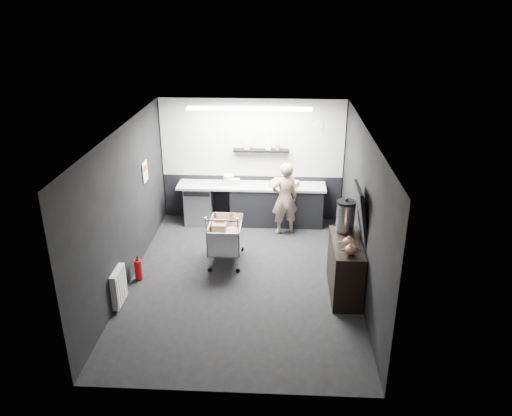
{
  "coord_description": "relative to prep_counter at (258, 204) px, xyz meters",
  "views": [
    {
      "loc": [
        0.64,
        -7.66,
        4.67
      ],
      "look_at": [
        0.21,
        0.4,
        1.22
      ],
      "focal_mm": 35.0,
      "sensor_mm": 36.0,
      "label": 1
    }
  ],
  "objects": [
    {
      "name": "radiator",
      "position": [
        -2.08,
        -3.32,
        -0.11
      ],
      "size": [
        0.1,
        0.5,
        0.6
      ],
      "primitive_type": "cube",
      "color": "silver",
      "rests_on": "wall_left"
    },
    {
      "name": "person",
      "position": [
        0.59,
        -0.45,
        0.32
      ],
      "size": [
        0.65,
        0.53,
        1.56
      ],
      "primitive_type": "imported",
      "rotation": [
        0.0,
        0.0,
        3.44
      ],
      "color": "beige",
      "rests_on": "floor"
    },
    {
      "name": "fire_extinguisher",
      "position": [
        -1.99,
        -2.52,
        -0.24
      ],
      "size": [
        0.14,
        0.14,
        0.45
      ],
      "color": "red",
      "rests_on": "floor"
    },
    {
      "name": "poster",
      "position": [
        -2.12,
        -1.12,
        1.09
      ],
      "size": [
        0.02,
        0.3,
        0.4
      ],
      "primitive_type": "cube",
      "color": "white",
      "rests_on": "wall_left"
    },
    {
      "name": "wall_right",
      "position": [
        1.86,
        -2.42,
        0.89
      ],
      "size": [
        0.0,
        5.5,
        5.5
      ],
      "primitive_type": "plane",
      "rotation": [
        1.57,
        0.0,
        -1.57
      ],
      "color": "black",
      "rests_on": "floor"
    },
    {
      "name": "poster_red_band",
      "position": [
        -2.11,
        -1.12,
        1.16
      ],
      "size": [
        0.02,
        0.22,
        0.1
      ],
      "primitive_type": "cube",
      "color": "red",
      "rests_on": "poster"
    },
    {
      "name": "ceiling_strip",
      "position": [
        -0.14,
        -0.57,
        2.21
      ],
      "size": [
        2.4,
        0.2,
        0.04
      ],
      "primitive_type": "cube",
      "color": "white",
      "rests_on": "ceiling"
    },
    {
      "name": "floor",
      "position": [
        -0.14,
        -2.42,
        -0.46
      ],
      "size": [
        5.5,
        5.5,
        0.0
      ],
      "primitive_type": "plane",
      "color": "black",
      "rests_on": "ground"
    },
    {
      "name": "wall_left",
      "position": [
        -2.14,
        -2.42,
        0.89
      ],
      "size": [
        0.0,
        5.5,
        5.5
      ],
      "primitive_type": "plane",
      "rotation": [
        1.57,
        0.0,
        1.57
      ],
      "color": "black",
      "rests_on": "floor"
    },
    {
      "name": "sideboard",
      "position": [
        1.62,
        -2.71,
        0.15
      ],
      "size": [
        0.54,
        1.27,
        1.91
      ],
      "color": "black",
      "rests_on": "floor"
    },
    {
      "name": "wall_clock",
      "position": [
        1.26,
        0.3,
        1.69
      ],
      "size": [
        0.2,
        0.03,
        0.2
      ],
      "primitive_type": "cylinder",
      "rotation": [
        1.57,
        0.0,
        0.0
      ],
      "color": "silver",
      "rests_on": "wall_back"
    },
    {
      "name": "kitchen_wall_panel",
      "position": [
        -0.14,
        0.31,
        1.39
      ],
      "size": [
        3.95,
        0.02,
        1.7
      ],
      "primitive_type": "cube",
      "color": "beige",
      "rests_on": "wall_back"
    },
    {
      "name": "prep_counter",
      "position": [
        0.0,
        0.0,
        0.0
      ],
      "size": [
        3.2,
        0.61,
        0.9
      ],
      "color": "black",
      "rests_on": "floor"
    },
    {
      "name": "white_container",
      "position": [
        -0.47,
        -0.05,
        0.52
      ],
      "size": [
        0.17,
        0.13,
        0.15
      ],
      "primitive_type": "cube",
      "rotation": [
        0.0,
        0.0,
        0.0
      ],
      "color": "silver",
      "rests_on": "prep_counter"
    },
    {
      "name": "wall_front",
      "position": [
        -0.14,
        -5.17,
        0.89
      ],
      "size": [
        5.5,
        0.0,
        5.5
      ],
      "primitive_type": "plane",
      "rotation": [
        -1.57,
        0.0,
        0.0
      ],
      "color": "black",
      "rests_on": "floor"
    },
    {
      "name": "ceiling",
      "position": [
        -0.14,
        -2.42,
        2.24
      ],
      "size": [
        5.5,
        5.5,
        0.0
      ],
      "primitive_type": "plane",
      "rotation": [
        3.14,
        0.0,
        0.0
      ],
      "color": "silver",
      "rests_on": "wall_back"
    },
    {
      "name": "cardboard_box",
      "position": [
        0.57,
        -0.05,
        0.5
      ],
      "size": [
        0.67,
        0.6,
        0.11
      ],
      "primitive_type": "cube",
      "rotation": [
        0.0,
        0.0,
        -0.38
      ],
      "color": "tan",
      "rests_on": "prep_counter"
    },
    {
      "name": "pink_tub",
      "position": [
        -0.62,
        0.0,
        0.55
      ],
      "size": [
        0.22,
        0.22,
        0.22
      ],
      "primitive_type": "cylinder",
      "color": "white",
      "rests_on": "prep_counter"
    },
    {
      "name": "wall_back",
      "position": [
        -0.14,
        0.33,
        0.89
      ],
      "size": [
        5.5,
        0.0,
        5.5
      ],
      "primitive_type": "plane",
      "rotation": [
        1.57,
        0.0,
        0.0
      ],
      "color": "black",
      "rests_on": "floor"
    },
    {
      "name": "floating_shelf",
      "position": [
        0.06,
        0.2,
        1.16
      ],
      "size": [
        1.2,
        0.22,
        0.04
      ],
      "primitive_type": "cube",
      "color": "black",
      "rests_on": "wall_back"
    },
    {
      "name": "shopping_cart",
      "position": [
        -0.51,
        -1.76,
        0.07
      ],
      "size": [
        0.6,
        0.99,
        1.1
      ],
      "color": "silver",
      "rests_on": "floor"
    },
    {
      "name": "dado_panel",
      "position": [
        -0.14,
        0.31,
        0.04
      ],
      "size": [
        3.95,
        0.02,
        1.0
      ],
      "primitive_type": "cube",
      "color": "black",
      "rests_on": "wall_back"
    }
  ]
}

